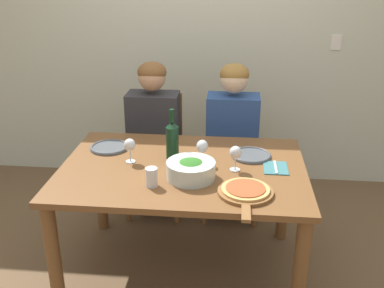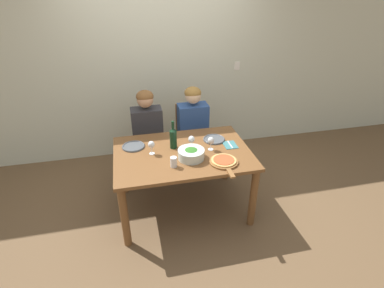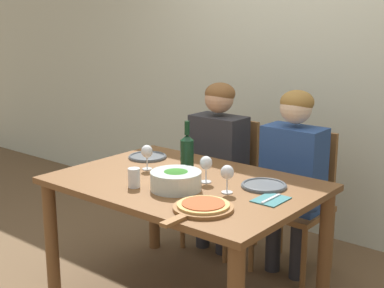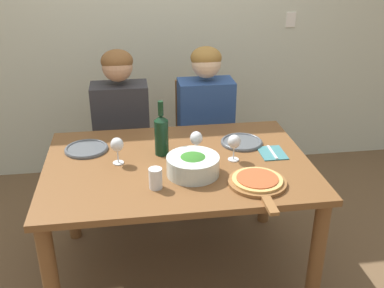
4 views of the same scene
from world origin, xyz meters
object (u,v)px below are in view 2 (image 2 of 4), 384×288
person_man (193,124)px  chair_left (148,140)px  water_tumbler (174,162)px  broccoli_bowl (191,154)px  dinner_plate_left (133,146)px  wine_glass_centre (191,140)px  wine_glass_left (151,145)px  wine_bottle (173,137)px  wine_glass_right (211,141)px  pizza_on_board (224,161)px  chair_right (191,136)px  dinner_plate_right (214,139)px  fork_on_napkin (230,145)px  person_woman (147,128)px

person_man → chair_left: bearing=169.1°
person_man → water_tumbler: person_man is taller
chair_left → broccoli_bowl: chair_left is taller
chair_left → dinner_plate_left: chair_left is taller
dinner_plate_left → wine_glass_centre: wine_glass_centre is taller
chair_left → wine_glass_left: bearing=-91.0°
wine_bottle → wine_glass_left: (-0.25, -0.08, -0.02)m
wine_bottle → wine_glass_centre: bearing=-18.0°
water_tumbler → wine_glass_right: bearing=28.1°
wine_bottle → pizza_on_board: 0.62m
chair_right → broccoli_bowl: size_ratio=3.36×
dinner_plate_right → wine_glass_left: 0.75m
person_man → broccoli_bowl: (-0.22, -0.86, 0.08)m
wine_glass_centre → fork_on_napkin: wine_glass_centre is taller
chair_left → fork_on_napkin: 1.20m
chair_right → water_tumbler: 1.21m
wine_bottle → broccoli_bowl: bearing=-61.9°
chair_right → dinner_plate_right: chair_right is taller
chair_left → chair_right: 0.59m
person_woman → fork_on_napkin: 1.10m
water_tumbler → person_man: bearing=66.7°
wine_glass_right → fork_on_napkin: 0.26m
chair_right → wine_bottle: wine_bottle is taller
person_man → fork_on_napkin: person_man is taller
wine_glass_centre → chair_right: bearing=77.5°
person_man → dinner_plate_right: 0.55m
water_tumbler → broccoli_bowl: bearing=29.3°
person_woman → wine_glass_right: bearing=-50.3°
broccoli_bowl → person_woman: bearing=113.2°
chair_right → wine_glass_left: 1.07m
chair_left → wine_glass_right: (0.61, -0.85, 0.36)m
dinner_plate_left → wine_glass_left: 0.28m
person_woman → dinner_plate_left: 0.53m
chair_right → wine_glass_centre: (-0.17, -0.78, 0.36)m
wine_glass_centre → wine_bottle: bearing=162.0°
broccoli_bowl → water_tumbler: broccoli_bowl is taller
wine_glass_right → chair_left: bearing=125.8°
pizza_on_board → water_tumbler: 0.51m
person_man → wine_glass_right: bearing=-88.2°
dinner_plate_right → fork_on_napkin: dinner_plate_right is taller
broccoli_bowl → water_tumbler: 0.23m
water_tumbler → dinner_plate_left: bearing=127.1°
dinner_plate_left → chair_left: bearing=72.0°
chair_right → person_woman: (-0.59, -0.11, 0.23)m
wine_glass_left → wine_glass_centre: bearing=2.8°
dinner_plate_left → dinner_plate_right: same height
wine_glass_right → person_woman: bearing=129.7°
pizza_on_board → wine_glass_right: size_ratio=2.87×
dinner_plate_left → wine_glass_left: size_ratio=1.64×
chair_left → wine_glass_centre: chair_left is taller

